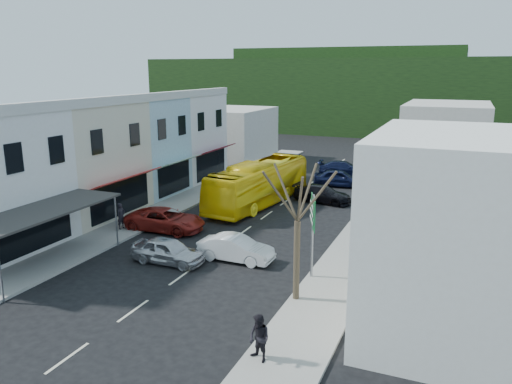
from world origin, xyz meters
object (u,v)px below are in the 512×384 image
at_px(street_tree, 297,221).
at_px(direction_sign, 312,238).
at_px(pedestrian_right, 259,339).
at_px(bus, 259,185).
at_px(car_silver, 168,251).
at_px(car_white, 236,249).
at_px(car_red, 165,220).
at_px(traffic_signal, 399,145).
at_px(pedestrian_left, 121,216).

bearing_deg(street_tree, direction_sign, 91.43).
bearing_deg(pedestrian_right, bus, 136.65).
height_order(bus, pedestrian_right, bus).
relative_size(car_silver, car_white, 1.00).
xyz_separation_m(bus, car_white, (3.33, -11.44, -0.85)).
bearing_deg(direction_sign, car_red, 139.78).
xyz_separation_m(car_white, street_tree, (4.65, -3.47, 3.14)).
bearing_deg(car_red, traffic_signal, -25.81).
bearing_deg(car_white, bus, 16.71).
xyz_separation_m(car_red, pedestrian_left, (-2.61, -1.20, 0.30)).
bearing_deg(bus, pedestrian_left, -114.77).
bearing_deg(pedestrian_right, street_tree, 118.09).
distance_m(car_white, street_tree, 6.60).
bearing_deg(traffic_signal, bus, 75.07).
height_order(car_red, traffic_signal, traffic_signal).
relative_size(street_tree, traffic_signal, 1.44).
bearing_deg(car_silver, street_tree, -102.30).
relative_size(car_red, traffic_signal, 0.86).
bearing_deg(car_silver, car_red, 34.03).
height_order(pedestrian_left, traffic_signal, traffic_signal).
bearing_deg(pedestrian_right, car_silver, 163.98).
distance_m(pedestrian_left, direction_sign, 14.01).
relative_size(car_red, pedestrian_right, 2.71).
bearing_deg(car_red, bus, -23.05).
xyz_separation_m(car_red, traffic_signal, (11.45, 26.32, 1.97)).
height_order(bus, pedestrian_left, bus).
distance_m(street_tree, traffic_signal, 32.86).
distance_m(direction_sign, traffic_signal, 30.17).
distance_m(bus, pedestrian_left, 11.23).
distance_m(bus, traffic_signal, 19.77).
height_order(pedestrian_left, street_tree, street_tree).
distance_m(car_red, traffic_signal, 28.78).
distance_m(car_silver, pedestrian_right, 10.84).
relative_size(car_white, pedestrian_right, 2.59).
bearing_deg(car_silver, bus, 0.22).
relative_size(car_white, pedestrian_left, 2.59).
distance_m(direction_sign, street_tree, 3.14).
xyz_separation_m(pedestrian_right, traffic_signal, (-0.07, 38.12, 1.67)).
distance_m(car_red, direction_sign, 11.84).
xyz_separation_m(car_red, street_tree, (11.16, -6.52, 3.14)).
xyz_separation_m(pedestrian_left, street_tree, (13.78, -5.32, 2.84)).
bearing_deg(direction_sign, car_white, 149.03).
bearing_deg(bus, car_silver, -83.35).
xyz_separation_m(car_red, direction_sign, (11.10, -3.84, 1.50)).
distance_m(pedestrian_left, traffic_signal, 30.95).
height_order(car_silver, traffic_signal, traffic_signal).
distance_m(pedestrian_left, pedestrian_right, 17.67).
height_order(car_silver, car_white, same).
bearing_deg(car_red, pedestrian_left, 112.32).
bearing_deg(car_red, car_silver, -148.20).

